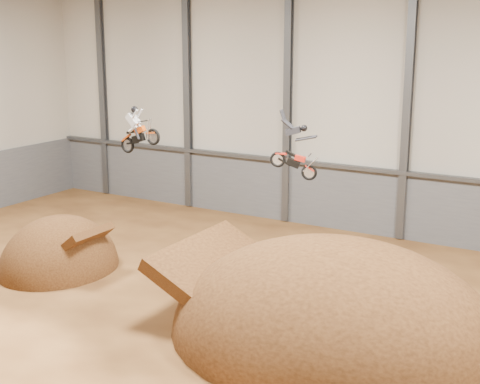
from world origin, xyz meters
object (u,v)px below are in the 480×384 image
fmx_rider_a (142,126)px  fmx_rider_b (291,145)px  landing_ramp (333,336)px  takeoff_ramp (60,269)px

fmx_rider_a → fmx_rider_b: size_ratio=0.85×
landing_ramp → fmx_rider_b: 7.57m
fmx_rider_a → fmx_rider_b: fmx_rider_a is taller
takeoff_ramp → fmx_rider_b: 12.31m
fmx_rider_a → fmx_rider_b: 6.67m
takeoff_ramp → fmx_rider_a: bearing=24.0°
takeoff_ramp → landing_ramp: landing_ramp is taller
takeoff_ramp → fmx_rider_b: (10.26, 2.80, 6.20)m
takeoff_ramp → fmx_rider_b: bearing=15.2°
fmx_rider_a → landing_ramp: bearing=-8.5°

